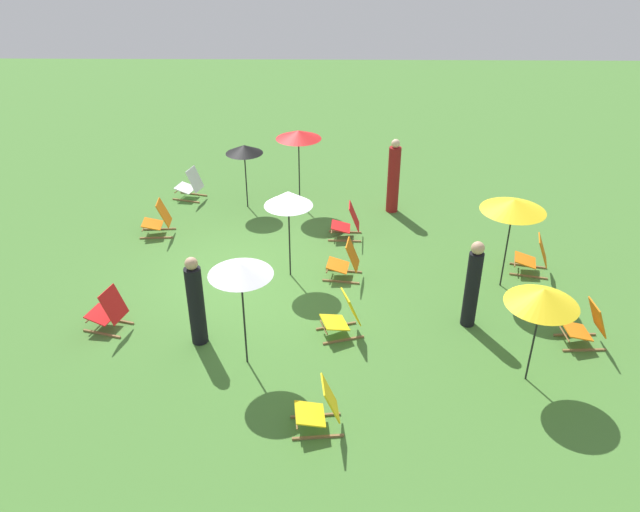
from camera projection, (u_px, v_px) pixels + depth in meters
ground_plane at (262, 276)px, 12.93m from camera, size 40.00×40.00×0.00m
deckchair_0 at (343, 316)px, 11.06m from camera, size 0.68×0.87×0.83m
deckchair_1 at (158, 220)px, 14.37m from camera, size 0.53×0.79×0.83m
deckchair_2 at (320, 408)px, 9.07m from camera, size 0.56×0.81×0.83m
deckchair_3 at (534, 257)px, 12.89m from camera, size 0.65×0.85×0.83m
deckchair_4 at (348, 223)px, 14.24m from camera, size 0.51×0.78×0.83m
deckchair_5 at (587, 326)px, 10.81m from camera, size 0.51×0.78×0.83m
deckchair_6 at (190, 185)px, 16.11m from camera, size 0.67×0.86×0.83m
deckchair_7 at (108, 311)px, 11.19m from camera, size 0.67×0.86×0.83m
deckchair_8 at (345, 262)px, 12.72m from camera, size 0.59×0.82×0.83m
umbrella_0 at (244, 149)px, 15.09m from camera, size 0.91×0.91×1.64m
umbrella_1 at (514, 205)px, 11.75m from camera, size 1.24×1.24×1.91m
umbrella_2 at (299, 135)px, 15.01m from camera, size 1.11×1.11×1.97m
umbrella_3 at (288, 199)px, 12.12m from camera, size 0.96×0.96×1.89m
umbrella_4 at (240, 269)px, 9.64m from camera, size 1.03×1.03×1.94m
umbrella_5 at (543, 297)px, 9.38m from camera, size 1.12×1.12×1.75m
person_0 at (394, 178)px, 15.21m from camera, size 0.42×0.42×1.86m
person_1 at (196, 303)px, 10.64m from camera, size 0.32×0.32×1.70m
person_2 at (472, 285)px, 11.08m from camera, size 0.32×0.32×1.71m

